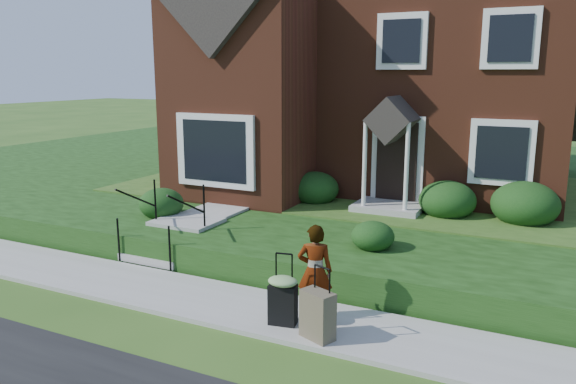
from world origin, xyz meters
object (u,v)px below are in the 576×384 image
Objects in this scene: front_steps at (174,234)px; suitcase_black at (283,297)px; suitcase_olive at (318,315)px; woman at (315,271)px.

front_steps reaches higher than suitcase_black.
suitcase_olive is (4.37, -2.36, -0.03)m from front_steps.
suitcase_olive is (0.67, -0.20, -0.07)m from suitcase_black.
front_steps is at bearing -43.04° from woman.
woman is at bearing -22.81° from front_steps.
front_steps is 1.34× the size of woman.
suitcase_black is 0.70m from suitcase_olive.
front_steps is 4.29m from suitcase_black.
front_steps is 4.39m from woman.
woman is at bearing 44.89° from suitcase_black.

